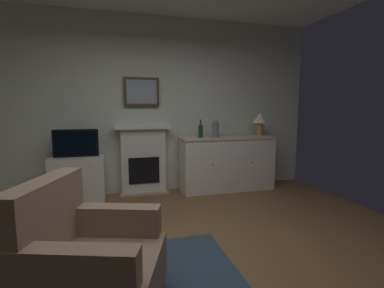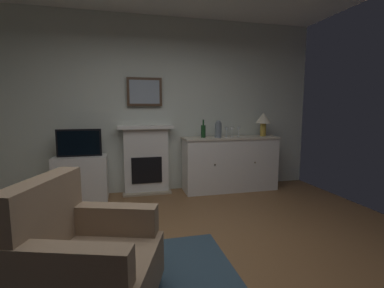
{
  "view_description": "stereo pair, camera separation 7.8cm",
  "coord_description": "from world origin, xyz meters",
  "views": [
    {
      "loc": [
        -0.57,
        -2.18,
        1.37
      ],
      "look_at": [
        0.2,
        0.61,
        1.0
      ],
      "focal_mm": 26.05,
      "sensor_mm": 36.0,
      "label": 1
    },
    {
      "loc": [
        -0.49,
        -2.2,
        1.37
      ],
      "look_at": [
        0.2,
        0.61,
        1.0
      ],
      "focal_mm": 26.05,
      "sensor_mm": 36.0,
      "label": 2
    }
  ],
  "objects": [
    {
      "name": "sideboard_cabinet",
      "position": [
        1.23,
        2.11,
        0.45
      ],
      "size": [
        1.59,
        0.49,
        0.9
      ],
      "color": "white",
      "rests_on": "ground_plane"
    },
    {
      "name": "wine_glass_center",
      "position": [
        1.26,
        2.12,
        1.02
      ],
      "size": [
        0.07,
        0.07,
        0.16
      ],
      "color": "silver",
      "rests_on": "sideboard_cabinet"
    },
    {
      "name": "wall_rear",
      "position": [
        0.0,
        2.41,
        1.41
      ],
      "size": [
        5.54,
        0.06,
        2.83
      ],
      "primitive_type": "cube",
      "color": "silver",
      "rests_on": "ground_plane"
    },
    {
      "name": "table_lamp",
      "position": [
        1.82,
        2.11,
        1.18
      ],
      "size": [
        0.26,
        0.26,
        0.4
      ],
      "color": "#B79338",
      "rests_on": "sideboard_cabinet"
    },
    {
      "name": "fireplace_unit",
      "position": [
        -0.15,
        2.28,
        0.55
      ],
      "size": [
        0.87,
        0.3,
        1.1
      ],
      "color": "white",
      "rests_on": "ground_plane"
    },
    {
      "name": "armchair",
      "position": [
        -0.78,
        -0.35,
        0.38
      ],
      "size": [
        1.01,
        0.98,
        0.92
      ],
      "color": "#8C7259",
      "rests_on": "ground_plane"
    },
    {
      "name": "tv_set",
      "position": [
        -1.13,
        2.1,
        0.87
      ],
      "size": [
        0.62,
        0.07,
        0.4
      ],
      "color": "black",
      "rests_on": "tv_cabinet"
    },
    {
      "name": "tv_cabinet",
      "position": [
        -1.13,
        2.12,
        0.34
      ],
      "size": [
        0.75,
        0.42,
        0.67
      ],
      "color": "white",
      "rests_on": "ground_plane"
    },
    {
      "name": "wine_glass_left",
      "position": [
        1.15,
        2.09,
        1.02
      ],
      "size": [
        0.07,
        0.07,
        0.16
      ],
      "color": "silver",
      "rests_on": "sideboard_cabinet"
    },
    {
      "name": "vase_decorative",
      "position": [
        0.99,
        2.06,
        1.04
      ],
      "size": [
        0.11,
        0.11,
        0.28
      ],
      "color": "slate",
      "rests_on": "sideboard_cabinet"
    },
    {
      "name": "ground_plane",
      "position": [
        0.0,
        0.0,
        -0.05
      ],
      "size": [
        5.54,
        4.88,
        0.1
      ],
      "primitive_type": "cube",
      "color": "brown",
      "rests_on": "ground"
    },
    {
      "name": "wine_bottle",
      "position": [
        0.76,
        2.11,
        1.01
      ],
      "size": [
        0.08,
        0.08,
        0.29
      ],
      "color": "#193F1E",
      "rests_on": "sideboard_cabinet"
    },
    {
      "name": "framed_picture",
      "position": [
        -0.15,
        2.33,
        1.63
      ],
      "size": [
        0.55,
        0.04,
        0.45
      ],
      "color": "#473323"
    },
    {
      "name": "wine_glass_right",
      "position": [
        1.37,
        2.1,
        1.02
      ],
      "size": [
        0.07,
        0.07,
        0.16
      ],
      "color": "silver",
      "rests_on": "sideboard_cabinet"
    }
  ]
}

